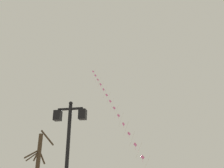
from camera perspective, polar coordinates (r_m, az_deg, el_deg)
name	(u,v)px	position (r m, az deg, el deg)	size (l,w,h in m)	color
twin_lantern_lamp_post	(69,137)	(9.66, -10.08, -12.06)	(1.31, 0.28, 4.63)	black
kite_train	(114,108)	(33.52, 0.52, -5.64)	(11.84, 18.49, 21.28)	brown
bare_tree	(38,167)	(17.07, -16.94, -18.10)	(1.09, 2.11, 4.90)	#423323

